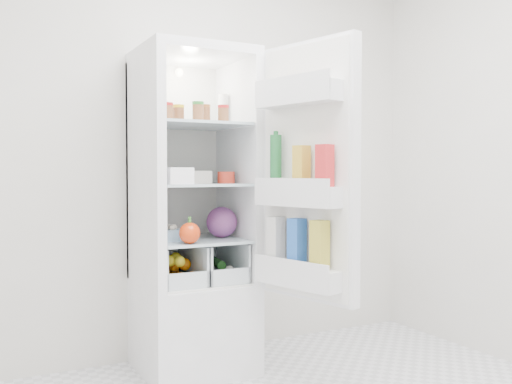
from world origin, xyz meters
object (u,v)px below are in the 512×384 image
red_cabbage (222,222)px  mushroom_bowl (169,235)px  fridge_door (305,177)px  refrigerator (190,252)px

red_cabbage → mushroom_bowl: red_cabbage is taller
red_cabbage → fridge_door: size_ratio=0.13×
fridge_door → refrigerator: bearing=16.3°
refrigerator → red_cabbage: refrigerator is taller
red_cabbage → mushroom_bowl: (-0.32, -0.01, -0.06)m
red_cabbage → mushroom_bowl: size_ratio=1.32×
mushroom_bowl → fridge_door: (0.54, -0.52, 0.32)m
mushroom_bowl → fridge_door: 0.82m
refrigerator → fridge_door: bearing=-59.0°
red_cabbage → fridge_door: bearing=-67.4°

